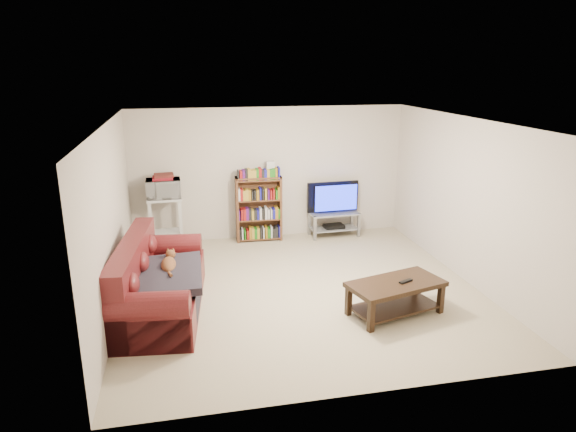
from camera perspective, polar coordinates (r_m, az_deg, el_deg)
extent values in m
plane|color=#C5B793|center=(7.47, 1.39, -8.19)|extent=(5.00, 5.00, 0.00)
plane|color=white|center=(6.83, 1.54, 10.43)|extent=(5.00, 5.00, 0.00)
plane|color=beige|center=(9.44, -2.03, 4.76)|extent=(5.00, 0.00, 5.00)
plane|color=beige|center=(4.80, 8.38, -7.32)|extent=(5.00, 0.00, 5.00)
plane|color=beige|center=(6.94, -19.06, -0.50)|extent=(0.00, 5.00, 5.00)
plane|color=beige|center=(7.99, 19.20, 1.67)|extent=(0.00, 5.00, 5.00)
cube|color=#5B1719|center=(7.01, -13.78, -8.52)|extent=(1.20, 2.33, 0.43)
cube|color=#5B1719|center=(6.96, -16.83, -6.48)|extent=(0.50, 2.25, 0.94)
cube|color=#5B1719|center=(6.10, -15.07, -11.96)|extent=(0.94, 0.34, 0.55)
cube|color=#5B1719|center=(7.90, -12.86, -5.07)|extent=(0.94, 0.34, 0.55)
cube|color=#29252E|center=(6.72, -13.30, -6.40)|extent=(0.90, 1.15, 0.19)
cube|color=black|center=(6.77, 11.89, -7.43)|extent=(1.34, 0.91, 0.06)
cube|color=black|center=(6.91, 11.74, -9.82)|extent=(1.21, 0.82, 0.03)
cube|color=black|center=(6.39, 9.21, -11.04)|extent=(0.09, 0.09, 0.39)
cube|color=black|center=(7.04, 16.61, -8.83)|extent=(0.09, 0.09, 0.39)
cube|color=black|center=(6.74, 6.74, -9.37)|extent=(0.09, 0.09, 0.39)
cube|color=black|center=(7.36, 13.99, -7.45)|extent=(0.09, 0.09, 0.39)
cube|color=black|center=(6.78, 12.95, -7.08)|extent=(0.21, 0.13, 0.02)
cube|color=#999EA3|center=(9.63, 5.15, 0.31)|extent=(0.94, 0.45, 0.03)
cube|color=#999EA3|center=(9.71, 5.11, -1.36)|extent=(0.89, 0.43, 0.02)
cube|color=gray|center=(9.40, 3.01, -1.42)|extent=(0.05, 0.05, 0.46)
cube|color=gray|center=(9.68, 7.86, -1.02)|extent=(0.05, 0.05, 0.46)
cube|color=gray|center=(9.72, 2.39, -0.80)|extent=(0.05, 0.05, 0.46)
cube|color=gray|center=(9.99, 7.10, -0.43)|extent=(0.05, 0.05, 0.46)
imported|color=black|center=(9.55, 5.20, 2.03)|extent=(0.99, 0.18, 0.57)
cube|color=black|center=(9.70, 5.11, -1.13)|extent=(0.38, 0.27, 0.06)
cube|color=brown|center=(9.30, -5.67, 0.69)|extent=(0.05, 0.26, 1.19)
cube|color=brown|center=(9.39, -0.88, 0.92)|extent=(0.05, 0.26, 1.19)
cube|color=brown|center=(9.19, -3.32, 4.30)|extent=(0.83, 0.28, 0.03)
cube|color=maroon|center=(9.16, -4.47, 4.56)|extent=(0.24, 0.19, 0.06)
cube|color=silver|center=(9.05, -13.59, 1.90)|extent=(0.59, 0.44, 0.04)
cube|color=silver|center=(9.22, -13.34, -1.76)|extent=(0.53, 0.40, 0.03)
cube|color=silver|center=(9.02, -14.97, -1.33)|extent=(0.05, 0.05, 0.89)
cube|color=silver|center=(9.02, -11.80, -1.11)|extent=(0.05, 0.05, 0.89)
cube|color=silver|center=(9.35, -14.95, -0.70)|extent=(0.05, 0.05, 0.89)
cube|color=silver|center=(9.34, -11.88, -0.49)|extent=(0.05, 0.05, 0.89)
imported|color=silver|center=(9.01, -13.67, 3.00)|extent=(0.58, 0.41, 0.32)
cube|color=maroon|center=(8.97, -13.75, 4.14)|extent=(0.35, 0.31, 0.05)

